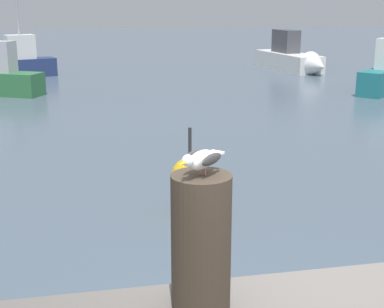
{
  "coord_description": "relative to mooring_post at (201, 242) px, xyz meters",
  "views": [
    {
      "loc": [
        -1.47,
        -3.09,
        3.12
      ],
      "look_at": [
        -0.84,
        -0.04,
        2.27
      ],
      "focal_mm": 52.68,
      "sensor_mm": 36.0,
      "label": 1
    }
  ],
  "objects": [
    {
      "name": "channel_buoy",
      "position": [
        0.96,
        5.03,
        -1.35
      ],
      "size": [
        0.56,
        0.56,
        1.33
      ],
      "color": "yellow",
      "rests_on": "ground_plane"
    },
    {
      "name": "mooring_post",
      "position": [
        0.0,
        0.0,
        0.0
      ],
      "size": [
        0.33,
        0.33,
        0.78
      ],
      "primitive_type": "cylinder",
      "color": "#382D23",
      "rests_on": "harbor_quay"
    },
    {
      "name": "seagull",
      "position": [
        -0.0,
        -0.0,
        0.48
      ],
      "size": [
        0.31,
        0.31,
        0.14
      ],
      "color": "#C66C60",
      "rests_on": "mooring_post"
    },
    {
      "name": "boat_navy",
      "position": [
        -3.53,
        21.51,
        -1.27
      ],
      "size": [
        4.53,
        2.36,
        3.94
      ],
      "color": "navy",
      "rests_on": "ground_plane"
    },
    {
      "name": "boat_white",
      "position": [
        9.15,
        21.61,
        -1.29
      ],
      "size": [
        1.92,
        5.34,
        1.94
      ],
      "color": "silver",
      "rests_on": "ground_plane"
    }
  ]
}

